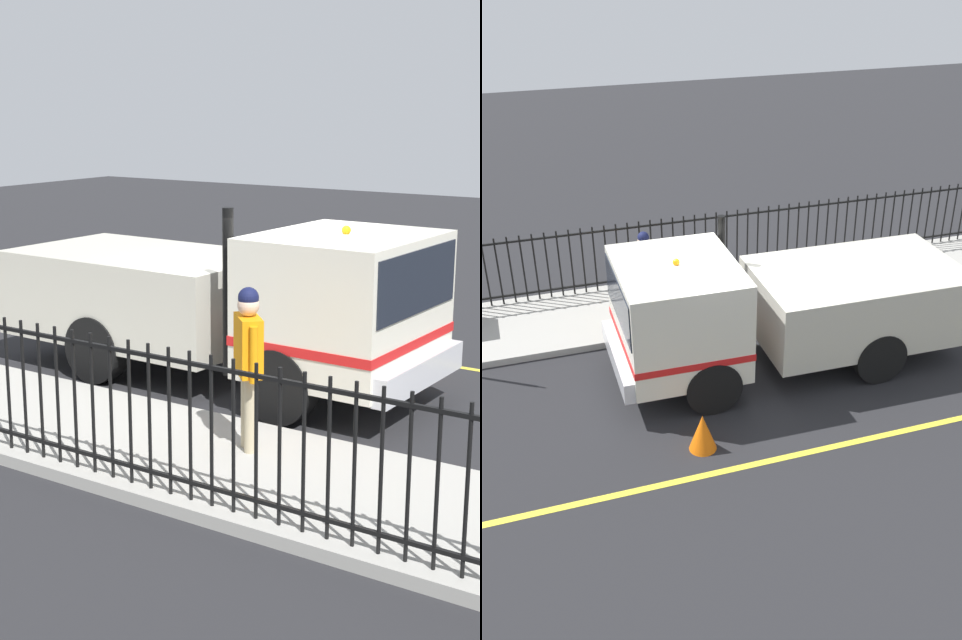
% 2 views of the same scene
% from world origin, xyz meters
% --- Properties ---
extents(ground_plane, '(54.15, 54.15, 0.00)m').
position_xyz_m(ground_plane, '(0.00, 0.00, 0.00)').
color(ground_plane, '#232326').
rests_on(ground_plane, ground).
extents(sidewalk_slab, '(2.46, 24.61, 0.14)m').
position_xyz_m(sidewalk_slab, '(2.75, 0.00, 0.07)').
color(sidewalk_slab, '#A3A099').
rests_on(sidewalk_slab, ground).
extents(lane_marking, '(0.12, 22.15, 0.01)m').
position_xyz_m(lane_marking, '(-2.55, 0.00, 0.00)').
color(lane_marking, yellow).
rests_on(lane_marking, ground).
extents(work_truck, '(2.48, 6.46, 2.62)m').
position_xyz_m(work_truck, '(0.01, -0.42, 1.25)').
color(work_truck, silver).
rests_on(work_truck, ground).
extents(worker_standing, '(0.53, 0.53, 1.83)m').
position_xyz_m(worker_standing, '(2.34, 1.21, 1.26)').
color(worker_standing, orange).
rests_on(worker_standing, sidewalk_slab).
extents(iron_fence, '(0.04, 20.96, 1.49)m').
position_xyz_m(iron_fence, '(3.78, -0.00, 0.89)').
color(iron_fence, black).
rests_on(iron_fence, sidewalk_slab).
extents(traffic_cone, '(0.43, 0.43, 0.62)m').
position_xyz_m(traffic_cone, '(-1.94, 1.34, 0.31)').
color(traffic_cone, orange).
rests_on(traffic_cone, ground).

